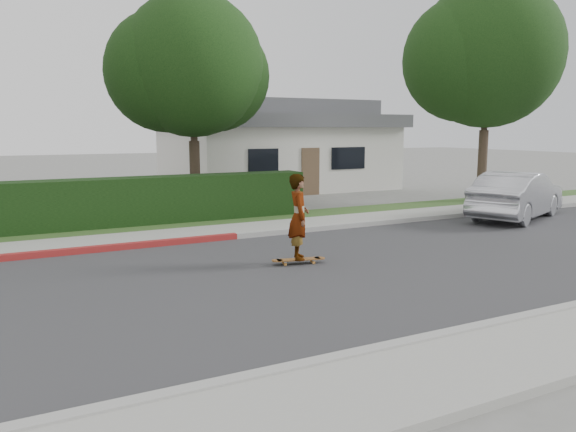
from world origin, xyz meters
The scene contains 14 objects.
ground centered at (0.00, 0.00, 0.00)m, with size 120.00×120.00×0.00m, color slate.
road centered at (0.00, 0.00, 0.01)m, with size 60.00×8.00×0.01m, color #2D2D30.
curb_near centered at (0.00, -4.10, 0.07)m, with size 60.00×0.20×0.15m, color #9E9E99.
sidewalk_near centered at (0.00, -5.00, 0.06)m, with size 60.00×1.60×0.12m, color gray.
curb_far centered at (0.00, 4.10, 0.07)m, with size 60.00×0.20×0.15m, color #9E9E99.
sidewalk_far centered at (0.00, 5.00, 0.06)m, with size 60.00×1.60×0.12m, color gray.
planting_strip centered at (0.00, 6.60, 0.05)m, with size 60.00×1.60×0.10m, color #2D4C1E.
hedge centered at (-3.00, 7.20, 0.75)m, with size 15.00×1.00×1.50m, color black.
tree_center centered at (1.49, 9.19, 4.90)m, with size 5.66×4.84×7.44m.
tree_right centered at (12.49, 6.69, 5.63)m, with size 6.32×5.60×8.56m.
house centered at (8.00, 16.00, 2.10)m, with size 10.60×8.60×4.30m.
skateboard centered at (1.13, 0.80, 0.10)m, with size 1.22×0.50×0.11m.
skateboarder centered at (1.13, 0.80, 1.05)m, with size 0.68×0.44×1.86m, color white.
car_silver centered at (10.45, 3.02, 0.78)m, with size 1.64×4.72×1.55m, color silver.
Camera 1 is at (-4.58, -9.68, 2.92)m, focal length 35.00 mm.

